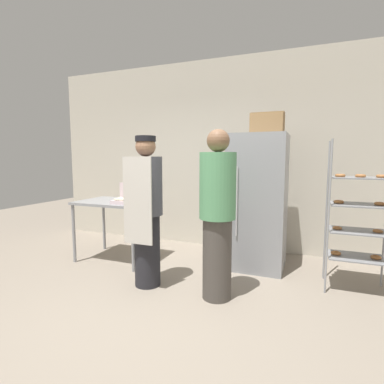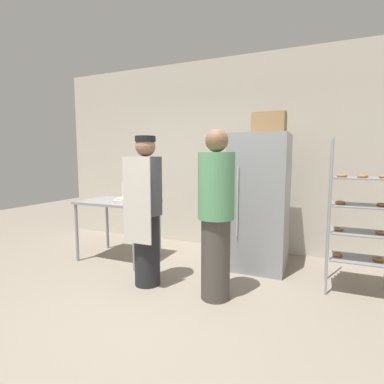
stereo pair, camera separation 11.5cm
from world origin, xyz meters
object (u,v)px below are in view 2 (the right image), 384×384
(refrigerator, at_px, (259,202))
(donut_box, at_px, (126,200))
(person_customer, at_px, (216,214))
(blender_pitcher, at_px, (136,191))
(baking_rack, at_px, (360,218))
(cardboard_storage_box, at_px, (269,124))
(person_baker, at_px, (146,209))

(refrigerator, relative_size, donut_box, 6.28)
(refrigerator, xyz_separation_m, person_customer, (-0.23, -1.12, 0.01))
(blender_pitcher, xyz_separation_m, person_customer, (1.52, -0.80, -0.10))
(baking_rack, height_order, donut_box, baking_rack)
(cardboard_storage_box, height_order, person_baker, cardboard_storage_box)
(refrigerator, distance_m, person_customer, 1.15)
(donut_box, bearing_deg, person_customer, -18.02)
(refrigerator, height_order, blender_pitcher, refrigerator)
(baking_rack, relative_size, person_baker, 0.97)
(donut_box, distance_m, person_customer, 1.55)
(cardboard_storage_box, bearing_deg, blender_pitcher, -168.99)
(baking_rack, relative_size, cardboard_storage_box, 3.97)
(cardboard_storage_box, relative_size, person_customer, 0.24)
(refrigerator, xyz_separation_m, cardboard_storage_box, (0.09, 0.04, 1.04))
(person_baker, distance_m, person_customer, 0.85)
(cardboard_storage_box, xyz_separation_m, person_customer, (-0.33, -1.16, -1.03))
(baking_rack, height_order, blender_pitcher, baking_rack)
(baking_rack, distance_m, person_customer, 1.59)
(refrigerator, height_order, cardboard_storage_box, cardboard_storage_box)
(refrigerator, distance_m, cardboard_storage_box, 1.04)
(cardboard_storage_box, bearing_deg, baking_rack, -20.32)
(blender_pitcher, relative_size, cardboard_storage_box, 0.72)
(refrigerator, xyz_separation_m, donut_box, (-1.71, -0.64, 0.02))
(refrigerator, relative_size, cardboard_storage_box, 4.23)
(refrigerator, height_order, person_baker, refrigerator)
(cardboard_storage_box, xyz_separation_m, person_baker, (-1.18, -1.15, -1.04))
(baking_rack, xyz_separation_m, cardboard_storage_box, (-1.07, 0.39, 1.10))
(blender_pitcher, height_order, person_baker, person_baker)
(person_baker, height_order, person_customer, person_customer)
(donut_box, relative_size, person_baker, 0.17)
(baking_rack, xyz_separation_m, person_baker, (-2.25, -0.75, 0.06))
(baking_rack, xyz_separation_m, blender_pitcher, (-2.91, 0.04, 0.16))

